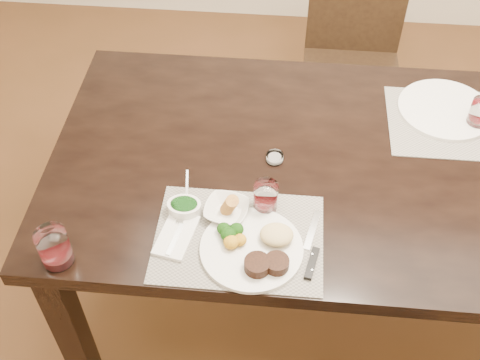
# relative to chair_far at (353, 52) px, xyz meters

# --- Properties ---
(ground_plane) EXTENTS (4.50, 4.50, 0.00)m
(ground_plane) POSITION_rel_chair_far_xyz_m (0.00, -0.93, -0.50)
(ground_plane) COLOR #442C16
(ground_plane) RESTS_ON ground
(dining_table) EXTENTS (2.00, 1.00, 0.75)m
(dining_table) POSITION_rel_chair_far_xyz_m (0.00, -0.93, 0.16)
(dining_table) COLOR black
(dining_table) RESTS_ON ground
(chair_far) EXTENTS (0.42, 0.42, 0.90)m
(chair_far) POSITION_rel_chair_far_xyz_m (0.00, 0.00, 0.00)
(chair_far) COLOR black
(chair_far) RESTS_ON ground
(placemat_near) EXTENTS (0.46, 0.34, 0.00)m
(placemat_near) POSITION_rel_chair_far_xyz_m (-0.39, -1.26, 0.25)
(placemat_near) COLOR gray
(placemat_near) RESTS_ON dining_table
(placemat_far) EXTENTS (0.46, 0.34, 0.00)m
(placemat_far) POSITION_rel_chair_far_xyz_m (0.29, -0.73, 0.25)
(placemat_far) COLOR gray
(placemat_far) RESTS_ON dining_table
(dinner_plate) EXTENTS (0.28, 0.28, 0.05)m
(dinner_plate) POSITION_rel_chair_far_xyz_m (-0.34, -1.30, 0.27)
(dinner_plate) COLOR silver
(dinner_plate) RESTS_ON placemat_near
(napkin_fork) EXTENTS (0.12, 0.17, 0.02)m
(napkin_fork) POSITION_rel_chair_far_xyz_m (-0.56, -1.27, 0.26)
(napkin_fork) COLOR silver
(napkin_fork) RESTS_ON placemat_near
(steak_knife) EXTENTS (0.05, 0.24, 0.01)m
(steak_knife) POSITION_rel_chair_far_xyz_m (-0.19, -1.30, 0.26)
(steak_knife) COLOR silver
(steak_knife) RESTS_ON placemat_near
(cracker_bowl) EXTENTS (0.14, 0.14, 0.05)m
(cracker_bowl) POSITION_rel_chair_far_xyz_m (-0.43, -1.18, 0.27)
(cracker_bowl) COLOR silver
(cracker_bowl) RESTS_ON placemat_near
(sauce_ramekin) EXTENTS (0.10, 0.14, 0.08)m
(sauce_ramekin) POSITION_rel_chair_far_xyz_m (-0.55, -1.18, 0.27)
(sauce_ramekin) COLOR silver
(sauce_ramekin) RESTS_ON placemat_near
(wine_glass_near) EXTENTS (0.07, 0.07, 0.09)m
(wine_glass_near) POSITION_rel_chair_far_xyz_m (-0.32, -1.14, 0.29)
(wine_glass_near) COLOR white
(wine_glass_near) RESTS_ON placemat_near
(far_plate) EXTENTS (0.31, 0.31, 0.01)m
(far_plate) POSITION_rel_chair_far_xyz_m (0.25, -0.67, 0.26)
(far_plate) COLOR silver
(far_plate) RESTS_ON placemat_far
(wine_glass_far) EXTENTS (0.07, 0.07, 0.10)m
(wine_glass_far) POSITION_rel_chair_far_xyz_m (0.34, -0.73, 0.29)
(wine_glass_far) COLOR white
(wine_glass_far) RESTS_ON placemat_far
(wine_glass_side) EXTENTS (0.08, 0.08, 0.11)m
(wine_glass_side) POSITION_rel_chair_far_xyz_m (-0.86, -1.37, 0.30)
(wine_glass_side) COLOR white
(wine_glass_side) RESTS_ON dining_table
(salt_cellar) EXTENTS (0.05, 0.05, 0.02)m
(salt_cellar) POSITION_rel_chair_far_xyz_m (-0.31, -0.95, 0.26)
(salt_cellar) COLOR white
(salt_cellar) RESTS_ON dining_table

